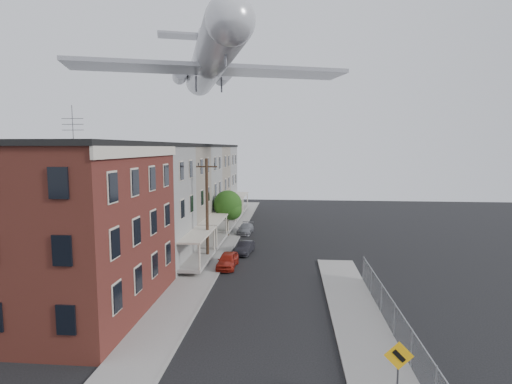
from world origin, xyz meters
The scene contains 18 objects.
sidewalk_left centered at (-5.50, 24.00, 0.06)m, with size 3.00×62.00×0.12m, color gray.
sidewalk_right centered at (5.50, 6.00, 0.06)m, with size 3.00×26.00×0.12m, color gray.
curb_left centered at (-4.05, 24.00, 0.07)m, with size 0.15×62.00×0.14m, color gray.
curb_right centered at (4.05, 6.00, 0.07)m, with size 0.15×26.00×0.14m, color gray.
corner_building centered at (-12.00, 7.00, 5.16)m, with size 10.31×12.30×12.15m.
row_house_a centered at (-11.96, 16.50, 5.13)m, with size 11.98×7.00×10.30m.
row_house_b centered at (-11.96, 23.50, 5.13)m, with size 11.98×7.00×10.30m.
row_house_c centered at (-11.96, 30.50, 5.13)m, with size 11.98×7.00×10.30m.
row_house_d centered at (-11.96, 37.50, 5.13)m, with size 11.98×7.00×10.30m.
row_house_e centered at (-11.96, 44.50, 5.13)m, with size 11.98×7.00×10.30m.
chainlink_fence centered at (7.00, 5.00, 1.00)m, with size 0.06×18.06×1.90m.
warning_sign centered at (5.60, -1.03, 1.88)m, with size 1.10×0.11×2.80m.
utility_pole centered at (-5.60, 18.00, 4.67)m, with size 1.80×0.26×9.00m.
street_tree centered at (-5.27, 27.92, 3.45)m, with size 3.22×3.20×5.20m.
car_near centered at (-3.60, 16.42, 0.63)m, with size 1.48×3.68×1.25m, color #A12114.
car_mid centered at (-2.65, 20.92, 0.57)m, with size 1.22×3.49×1.15m, color black.
car_far centered at (-3.60, 29.63, 0.56)m, with size 1.56×3.85×1.12m, color slate.
airplane centered at (-5.73, 20.23, 17.40)m, with size 23.01×26.33×7.62m.
Camera 1 is at (1.52, -15.46, 9.94)m, focal length 28.00 mm.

